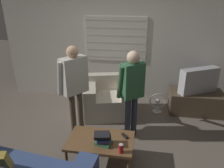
# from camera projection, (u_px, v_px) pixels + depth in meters

# --- Properties ---
(ground_plane) EXTENTS (16.00, 16.00, 0.00)m
(ground_plane) POSITION_uv_depth(u_px,v_px,m) (97.00, 152.00, 3.53)
(ground_plane) COLOR #665B51
(wall_back) EXTENTS (5.20, 0.08, 2.55)m
(wall_back) POSITION_uv_depth(u_px,v_px,m) (116.00, 46.00, 4.88)
(wall_back) COLOR silver
(wall_back) RESTS_ON ground_plane
(armchair_beige) EXTENTS (1.13, 1.02, 0.78)m
(armchair_beige) POSITION_uv_depth(u_px,v_px,m) (107.00, 99.00, 4.56)
(armchair_beige) COLOR beige
(armchair_beige) RESTS_ON ground_plane
(coffee_table) EXTENTS (0.95, 0.59, 0.43)m
(coffee_table) POSITION_uv_depth(u_px,v_px,m) (101.00, 142.00, 3.15)
(coffee_table) COLOR brown
(coffee_table) RESTS_ON ground_plane
(tv_stand) EXTENTS (1.08, 0.58, 0.46)m
(tv_stand) POSITION_uv_depth(u_px,v_px,m) (195.00, 102.00, 4.64)
(tv_stand) COLOR #4C3D2D
(tv_stand) RESTS_ON ground_plane
(tv) EXTENTS (0.82, 0.57, 0.52)m
(tv) POSITION_uv_depth(u_px,v_px,m) (199.00, 80.00, 4.45)
(tv) COLOR #B2B2B7
(tv) RESTS_ON tv_stand
(person_left_standing) EXTENTS (0.53, 0.80, 1.62)m
(person_left_standing) POSITION_uv_depth(u_px,v_px,m) (74.00, 81.00, 3.62)
(person_left_standing) COLOR #4C4233
(person_left_standing) RESTS_ON ground_plane
(person_right_standing) EXTENTS (0.46, 0.74, 1.56)m
(person_right_standing) POSITION_uv_depth(u_px,v_px,m) (132.00, 86.00, 3.56)
(person_right_standing) COLOR #33384C
(person_right_standing) RESTS_ON ground_plane
(book_stack) EXTENTS (0.26, 0.21, 0.17)m
(book_stack) POSITION_uv_depth(u_px,v_px,m) (103.00, 139.00, 3.01)
(book_stack) COLOR #33754C
(book_stack) RESTS_ON coffee_table
(soda_can) EXTENTS (0.07, 0.07, 0.13)m
(soda_can) POSITION_uv_depth(u_px,v_px,m) (121.00, 148.00, 2.86)
(soda_can) COLOR red
(soda_can) RESTS_ON coffee_table
(spare_remote) EXTENTS (0.11, 0.13, 0.02)m
(spare_remote) POSITION_uv_depth(u_px,v_px,m) (125.00, 136.00, 3.19)
(spare_remote) COLOR black
(spare_remote) RESTS_ON coffee_table
(floor_fan) EXTENTS (0.35, 0.20, 0.44)m
(floor_fan) POSITION_uv_depth(u_px,v_px,m) (158.00, 103.00, 4.63)
(floor_fan) COLOR #A8A8AD
(floor_fan) RESTS_ON ground_plane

